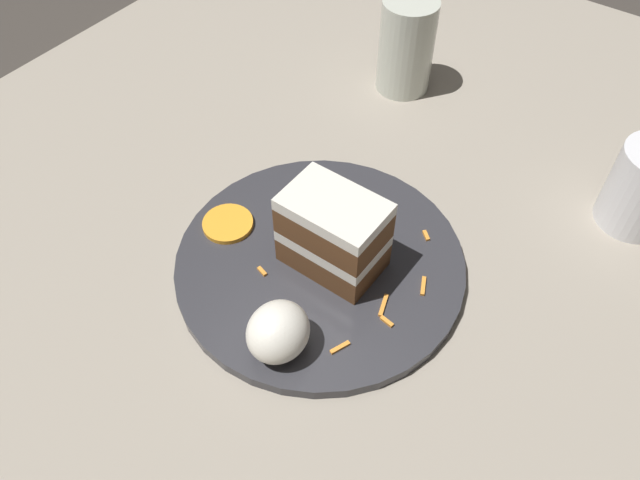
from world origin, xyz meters
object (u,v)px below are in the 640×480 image
at_px(plate, 320,263).
at_px(orange_garnish, 228,224).
at_px(cream_dollop, 278,332).
at_px(drinking_glass, 406,52).
at_px(cake_slice, 333,233).

bearing_deg(plate, orange_garnish, 100.66).
bearing_deg(plate, cream_dollop, -164.02).
relative_size(plate, drinking_glass, 2.42).
bearing_deg(cream_dollop, orange_garnish, 58.12).
xyz_separation_m(plate, cake_slice, (0.01, -0.01, 0.05)).
xyz_separation_m(cream_dollop, drinking_glass, (0.43, 0.12, 0.01)).
relative_size(plate, cake_slice, 3.04).
bearing_deg(cream_dollop, cake_slice, 9.34).
xyz_separation_m(plate, orange_garnish, (-0.02, 0.11, 0.01)).
xyz_separation_m(plate, cream_dollop, (-0.11, -0.03, 0.03)).
height_order(plate, cake_slice, cake_slice).
relative_size(cake_slice, orange_garnish, 1.80).
relative_size(cream_dollop, drinking_glass, 0.49).
bearing_deg(cake_slice, drinking_glass, -161.01).
bearing_deg(plate, cake_slice, -64.60).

